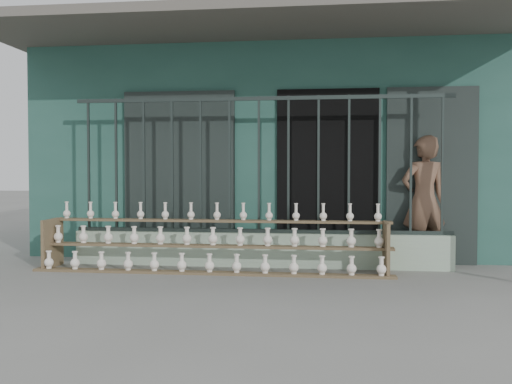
# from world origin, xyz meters

# --- Properties ---
(ground) EXTENTS (60.00, 60.00, 0.00)m
(ground) POSITION_xyz_m (0.00, 0.00, 0.00)
(ground) COLOR slate
(workshop_building) EXTENTS (7.40, 6.60, 3.21)m
(workshop_building) POSITION_xyz_m (0.00, 4.23, 1.62)
(workshop_building) COLOR #28554A
(workshop_building) RESTS_ON ground
(parapet_wall) EXTENTS (5.00, 0.20, 0.45)m
(parapet_wall) POSITION_xyz_m (0.00, 1.30, 0.23)
(parapet_wall) COLOR #A6C1A5
(parapet_wall) RESTS_ON ground
(security_fence) EXTENTS (5.00, 0.04, 1.80)m
(security_fence) POSITION_xyz_m (-0.00, 1.30, 1.35)
(security_fence) COLOR #283330
(security_fence) RESTS_ON parapet_wall
(shelf_rack) EXTENTS (4.50, 0.68, 0.85)m
(shelf_rack) POSITION_xyz_m (-0.54, 0.88, 0.36)
(shelf_rack) COLOR brown
(shelf_rack) RESTS_ON ground
(elderly_woman) EXTENTS (0.74, 0.60, 1.74)m
(elderly_woman) POSITION_xyz_m (2.18, 1.65, 0.87)
(elderly_woman) COLOR brown
(elderly_woman) RESTS_ON ground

